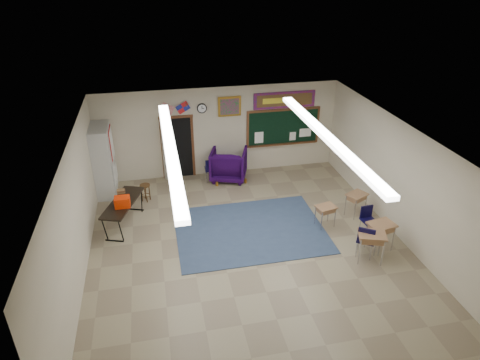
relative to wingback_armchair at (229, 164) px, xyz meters
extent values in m
plane|color=gray|center=(-0.21, -3.98, -0.53)|extent=(9.00, 9.00, 0.00)
cube|color=beige|center=(-0.21, 0.52, 0.97)|extent=(8.00, 0.04, 3.00)
cube|color=beige|center=(-0.21, -8.48, 0.97)|extent=(8.00, 0.04, 3.00)
cube|color=beige|center=(-4.21, -3.98, 0.97)|extent=(0.04, 9.00, 3.00)
cube|color=beige|center=(3.79, -3.98, 0.97)|extent=(0.04, 9.00, 3.00)
cube|color=beige|center=(-0.21, -3.98, 2.47)|extent=(8.00, 9.00, 0.04)
cube|color=#334561|center=(-0.01, -3.18, -0.52)|extent=(4.00, 3.00, 0.02)
cube|color=black|center=(-1.61, 0.51, 0.52)|extent=(0.95, 0.04, 2.10)
cube|color=silver|center=(-1.95, 0.07, 0.50)|extent=(0.35, 0.86, 2.05)
cube|color=#5A3019|center=(1.99, 0.49, 0.97)|extent=(2.55, 0.05, 1.30)
cube|color=black|center=(1.99, 0.48, 0.97)|extent=(2.40, 0.03, 1.15)
cube|color=#5A3019|center=(1.99, 0.43, 0.37)|extent=(2.40, 0.12, 0.04)
cube|color=red|center=(1.99, 0.49, 1.92)|extent=(2.10, 0.04, 0.55)
cube|color=brown|center=(1.99, 0.48, 1.92)|extent=(1.90, 0.03, 0.40)
cube|color=#A87420|center=(0.14, 0.49, 1.82)|extent=(0.75, 0.05, 0.65)
cube|color=#A51466|center=(0.14, 0.48, 1.82)|extent=(0.62, 0.03, 0.52)
cylinder|color=black|center=(-0.76, 0.49, 1.82)|extent=(0.32, 0.05, 0.32)
cylinder|color=white|center=(-0.76, 0.47, 1.82)|extent=(0.26, 0.02, 0.26)
cube|color=#B4B5B0|center=(-3.93, -0.13, 0.57)|extent=(0.55, 1.25, 2.20)
imported|color=#1D0532|center=(0.00, 0.00, 0.00)|extent=(1.44, 1.46, 1.05)
cube|color=#9D7049|center=(2.06, -3.39, 0.09)|extent=(0.60, 0.50, 0.04)
cube|color=brown|center=(2.06, -3.39, 0.00)|extent=(0.52, 0.43, 0.11)
cube|color=#9D7049|center=(3.14, -3.02, 0.14)|extent=(0.70, 0.64, 0.04)
cube|color=brown|center=(3.14, -3.02, 0.05)|extent=(0.61, 0.54, 0.11)
cube|color=#9D7049|center=(2.55, -5.04, 0.23)|extent=(0.77, 0.67, 0.04)
cube|color=brown|center=(2.55, -5.04, 0.13)|extent=(0.67, 0.57, 0.13)
cube|color=#9D7049|center=(2.99, -4.68, 0.22)|extent=(0.72, 0.59, 0.04)
cube|color=brown|center=(2.99, -4.68, 0.11)|extent=(0.62, 0.50, 0.13)
cube|color=black|center=(-3.34, -2.19, 0.19)|extent=(1.17, 1.88, 0.05)
cube|color=#F13404|center=(-3.32, -2.44, 0.35)|extent=(0.40, 0.30, 0.28)
cylinder|color=#513118|center=(-2.75, -0.93, 0.00)|extent=(0.31, 0.31, 0.04)
torus|color=#513118|center=(-2.75, -0.93, -0.35)|extent=(0.25, 0.25, 0.02)
camera|label=1|loc=(-2.30, -12.64, 6.09)|focal=32.00mm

